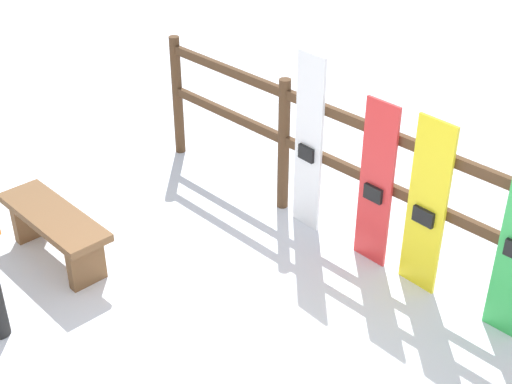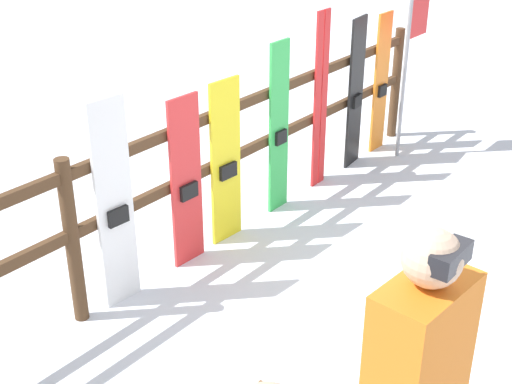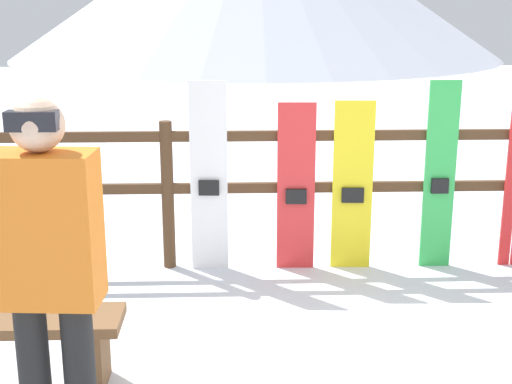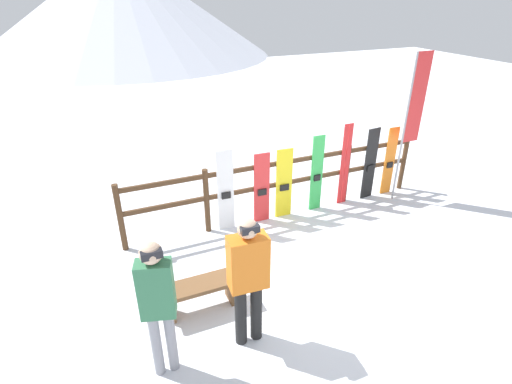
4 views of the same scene
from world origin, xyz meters
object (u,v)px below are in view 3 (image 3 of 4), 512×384
(person_orange, at_px, (48,266))
(snowboard_red, at_px, (296,188))
(bench, at_px, (21,336))
(snowboard_yellow, at_px, (352,187))
(snowboard_white, at_px, (209,178))
(snowboard_green, at_px, (440,176))

(person_orange, xyz_separation_m, snowboard_red, (1.31, 2.54, -0.34))
(bench, bearing_deg, person_orange, -62.76)
(person_orange, bearing_deg, snowboard_yellow, 55.31)
(snowboard_white, xyz_separation_m, snowboard_yellow, (1.14, -0.00, -0.08))
(bench, xyz_separation_m, snowboard_white, (1.00, 1.79, 0.45))
(bench, distance_m, snowboard_red, 2.49)
(snowboard_yellow, distance_m, snowboard_green, 0.70)
(snowboard_green, bearing_deg, person_orange, -134.02)
(bench, distance_m, snowboard_green, 3.39)
(snowboard_red, bearing_deg, person_orange, -117.21)
(snowboard_white, relative_size, snowboard_yellow, 1.12)
(snowboard_yellow, bearing_deg, snowboard_red, -180.00)
(snowboard_white, xyz_separation_m, snowboard_red, (0.69, -0.00, -0.09))
(person_orange, bearing_deg, snowboard_white, 76.39)
(snowboard_white, height_order, snowboard_green, snowboard_white)
(person_orange, height_order, snowboard_green, person_orange)
(bench, xyz_separation_m, snowboard_red, (1.69, 1.79, 0.36))
(snowboard_green, bearing_deg, snowboard_white, 180.00)
(bench, height_order, snowboard_yellow, snowboard_yellow)
(snowboard_green, bearing_deg, snowboard_yellow, -179.99)
(bench, xyz_separation_m, snowboard_green, (2.84, 1.79, 0.45))
(snowboard_green, bearing_deg, snowboard_red, -179.99)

